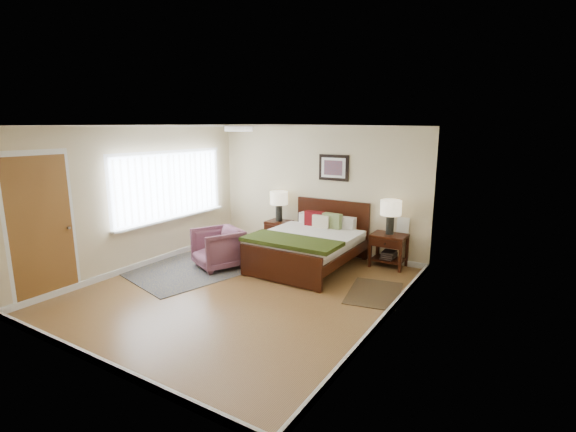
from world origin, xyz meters
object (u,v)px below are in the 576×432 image
object	(u,v)px
rug_persian	(201,266)
bed	(309,240)
lamp_right	(391,210)
nightstand_left	(278,227)
armchair	(218,248)
nightstand_right	(389,247)
lamp_left	(279,200)

from	to	relation	value
rug_persian	bed	bearing A→B (deg)	44.82
lamp_right	nightstand_left	bearing A→B (deg)	-179.50
lamp_right	rug_persian	distance (m)	3.56
nightstand_left	lamp_right	distance (m)	2.43
lamp_right	armchair	distance (m)	3.15
nightstand_right	nightstand_left	bearing A→B (deg)	-179.84
bed	nightstand_right	world-z (taller)	bed
nightstand_left	lamp_right	bearing A→B (deg)	0.50
lamp_left	rug_persian	distance (m)	2.10
bed	nightstand_right	size ratio (longest dim) A/B	3.26
nightstand_left	armchair	xyz separation A→B (m)	(-0.25, -1.62, -0.10)
nightstand_left	armchair	distance (m)	1.64
lamp_right	armchair	xyz separation A→B (m)	(-2.60, -1.64, -0.69)
nightstand_right	lamp_right	xyz separation A→B (m)	(-0.00, 0.01, 0.67)
bed	nightstand_left	size ratio (longest dim) A/B	3.47
nightstand_left	armchair	size ratio (longest dim) A/B	0.73
nightstand_right	lamp_right	world-z (taller)	lamp_right
lamp_right	armchair	size ratio (longest dim) A/B	0.78
lamp_left	rug_persian	xyz separation A→B (m)	(-0.57, -1.76, -1.01)
armchair	rug_persian	xyz separation A→B (m)	(-0.33, -0.11, -0.35)
bed	lamp_right	bearing A→B (deg)	31.54
lamp_left	lamp_right	xyz separation A→B (m)	(2.35, 0.00, 0.03)
bed	lamp_right	xyz separation A→B (m)	(1.22, 0.75, 0.55)
bed	lamp_right	distance (m)	1.54
nightstand_left	rug_persian	bearing A→B (deg)	-108.23
lamp_left	armchair	xyz separation A→B (m)	(-0.25, -1.64, -0.65)
armchair	rug_persian	world-z (taller)	armchair
nightstand_left	armchair	world-z (taller)	armchair
nightstand_left	lamp_left	world-z (taller)	lamp_left
lamp_right	nightstand_right	bearing A→B (deg)	-90.00
bed	nightstand_right	xyz separation A→B (m)	(1.22, 0.74, -0.13)
bed	armchair	distance (m)	1.64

